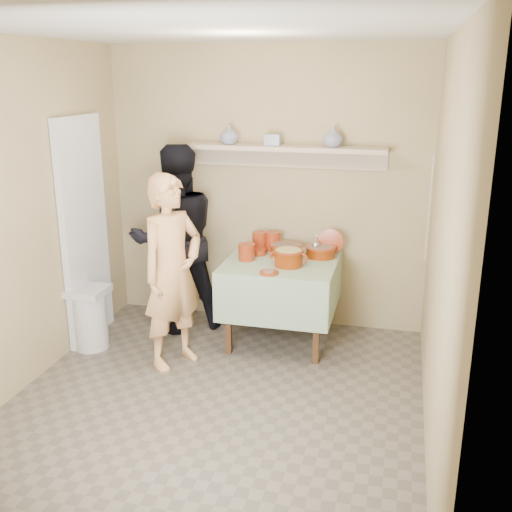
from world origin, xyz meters
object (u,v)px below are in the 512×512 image
(cazuela_rice, at_px, (289,256))
(trash_bin, at_px, (90,317))
(person_helper, at_px, (176,239))
(serving_table, at_px, (281,273))
(person_cook, at_px, (172,272))

(cazuela_rice, distance_m, trash_bin, 1.83)
(person_helper, distance_m, serving_table, 1.03)
(person_helper, height_order, trash_bin, person_helper)
(serving_table, bearing_deg, trash_bin, -160.71)
(person_helper, bearing_deg, cazuela_rice, 135.37)
(cazuela_rice, height_order, trash_bin, cazuela_rice)
(person_helper, xyz_separation_m, serving_table, (1.01, -0.06, -0.23))
(person_helper, relative_size, cazuela_rice, 5.27)
(person_cook, height_order, cazuela_rice, person_cook)
(person_helper, bearing_deg, person_cook, 74.57)
(cazuela_rice, bearing_deg, person_cook, -149.04)
(person_cook, xyz_separation_m, serving_table, (0.76, 0.65, -0.16))
(person_cook, height_order, person_helper, person_helper)
(serving_table, distance_m, cazuela_rice, 0.26)
(person_cook, height_order, serving_table, person_cook)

